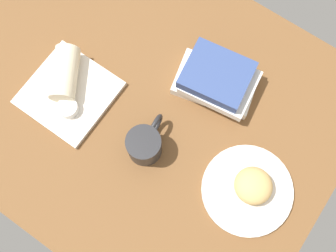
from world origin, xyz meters
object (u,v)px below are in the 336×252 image
Objects in this scene: square_plate at (69,93)px; breakfast_wrap at (65,73)px; scone_pastry at (253,186)px; round_plate at (247,190)px; coffee_mug at (145,144)px; sauce_cup at (68,108)px; book_stack at (217,80)px.

breakfast_wrap is at bearing -49.58° from square_plate.
breakfast_wrap is at bearing 3.02° from scone_pastry.
scone_pastry is (-0.37, -1.08, 3.67)cm from round_plate.
square_plate is 26.75cm from coffee_mug.
round_plate is 54.88cm from square_plate.
sauce_cup is 23.43cm from coffee_mug.
book_stack is at bearing -39.35° from scone_pastry.
scone_pastry is 1.77× the size of sauce_cup.
book_stack is (-34.90, -21.69, -0.39)cm from breakfast_wrap.
round_plate is 29.05cm from coffee_mug.
book_stack is 26.10cm from coffee_mug.
breakfast_wrap is at bearing -49.58° from sauce_cup.
round_plate is 52.16cm from sauce_cup.
breakfast_wrap reaches higher than round_plate.
breakfast_wrap reaches higher than sauce_cup.
round_plate is at bearing -174.71° from square_plate.
square_plate is at bearing -1.41° from coffee_mug.
sauce_cup is at bearing 99.27° from breakfast_wrap.
scone_pastry reaches higher than sauce_cup.
coffee_mug reaches higher than breakfast_wrap.
sauce_cup is at bearing 44.74° from book_stack.
round_plate is at bearing 71.17° from scone_pastry.
scone_pastry is at bearing -169.02° from sauce_cup.
sauce_cup is at bearing 9.89° from round_plate.
coffee_mug is (5.81, 25.45, 0.11)cm from book_stack.
scone_pastry is 29.43cm from book_stack.
round_plate is 3.85cm from scone_pastry.
breakfast_wrap is at bearing 31.86° from book_stack.
coffee_mug is (28.19, 5.71, 4.07)cm from round_plate.
scone_pastry is 52.69cm from sauce_cup.
breakfast_wrap reaches higher than square_plate.
scone_pastry is at bearing -108.83° from round_plate.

